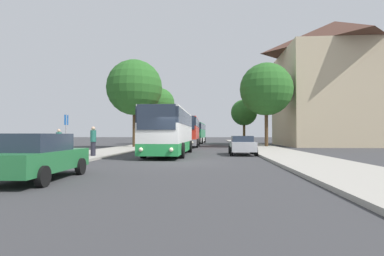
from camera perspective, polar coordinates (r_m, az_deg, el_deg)
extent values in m
plane|color=#38383A|center=(16.12, -2.64, -6.62)|extent=(300.00, 300.00, 0.00)
cube|color=#A39E93|center=(18.30, -25.09, -5.63)|extent=(4.00, 120.00, 0.15)
cube|color=#A39E93|center=(16.80, 21.94, -6.05)|extent=(4.00, 120.00, 0.15)
cube|color=#C6B28E|center=(44.98, 25.66, 5.03)|extent=(14.22, 14.13, 12.66)
pyramid|color=#513328|center=(46.65, 25.56, 15.41)|extent=(14.22, 14.13, 4.24)
cube|color=#238942|center=(22.18, -4.22, -3.53)|extent=(2.50, 10.52, 0.70)
cube|color=silver|center=(22.16, -4.21, -1.07)|extent=(2.50, 10.52, 1.20)
cube|color=#232D3D|center=(22.19, -4.21, 1.71)|extent=(2.52, 10.31, 0.95)
cube|color=silver|center=(22.22, -4.21, 3.08)|extent=(2.45, 10.31, 0.12)
cube|color=#232D3D|center=(16.98, -6.84, 2.11)|extent=(2.22, 0.07, 1.45)
sphere|color=#F4EAC1|center=(17.14, -9.71, -4.07)|extent=(0.24, 0.24, 0.24)
sphere|color=#F4EAC1|center=(16.81, -3.98, -4.14)|extent=(0.24, 0.24, 0.24)
cylinder|color=black|center=(19.32, -9.23, -4.22)|extent=(0.30, 1.00, 1.00)
cylinder|color=black|center=(18.90, -1.93, -4.31)|extent=(0.30, 1.00, 1.00)
cylinder|color=black|center=(25.49, -5.92, -3.51)|extent=(0.30, 1.00, 1.00)
cylinder|color=black|center=(25.18, -0.38, -3.54)|extent=(0.30, 1.00, 1.00)
cube|color=gray|center=(37.65, -0.86, -2.59)|extent=(2.76, 11.50, 0.70)
cube|color=red|center=(37.64, -0.85, -0.93)|extent=(2.76, 11.50, 1.49)
cube|color=#232D3D|center=(37.67, -0.85, 0.93)|extent=(2.78, 11.27, 0.95)
cube|color=red|center=(37.69, -0.85, 1.74)|extent=(2.70, 11.27, 0.12)
cube|color=#232D3D|center=(31.93, -1.57, 1.05)|extent=(2.31, 0.10, 1.45)
sphere|color=#F4EAC1|center=(31.98, -3.18, -2.76)|extent=(0.24, 0.24, 0.24)
sphere|color=#F4EAC1|center=(31.83, 0.04, -2.77)|extent=(0.24, 0.24, 0.24)
cylinder|color=black|center=(34.35, -3.39, -2.93)|extent=(0.32, 1.00, 1.00)
cylinder|color=black|center=(34.15, 0.89, -2.94)|extent=(0.32, 1.00, 1.00)
cylinder|color=black|center=(41.18, -2.31, -2.65)|extent=(0.32, 1.00, 1.00)
cylinder|color=black|center=(41.02, 1.27, -2.65)|extent=(0.32, 1.00, 1.00)
cube|color=silver|center=(52.03, 0.81, -2.22)|extent=(2.93, 10.97, 0.70)
cube|color=#23844C|center=(52.02, 0.81, -1.07)|extent=(2.93, 10.97, 1.39)
cube|color=#232D3D|center=(52.04, 0.81, 0.22)|extent=(2.95, 10.75, 0.95)
cube|color=#23844C|center=(52.05, 0.81, 0.81)|extent=(2.87, 10.75, 0.12)
cube|color=#232D3D|center=(46.59, 0.18, 0.20)|extent=(2.27, 0.15, 1.45)
sphere|color=#F4EAC1|center=(46.67, -0.90, -2.29)|extent=(0.24, 0.24, 0.24)
sphere|color=#F4EAC1|center=(46.48, 1.26, -2.29)|extent=(0.24, 0.24, 0.24)
cylinder|color=black|center=(48.93, -1.02, -2.43)|extent=(0.34, 1.01, 1.00)
cylinder|color=black|center=(48.67, 1.93, -2.43)|extent=(0.34, 1.01, 1.00)
cylinder|color=black|center=(55.41, -0.17, -2.29)|extent=(0.34, 1.01, 1.00)
cylinder|color=black|center=(55.18, 2.44, -2.29)|extent=(0.34, 1.01, 1.00)
cube|color=#236B38|center=(11.22, -27.27, -5.56)|extent=(1.95, 4.41, 0.66)
cube|color=#232D3D|center=(11.04, -27.67, -2.43)|extent=(1.65, 2.32, 0.57)
cylinder|color=black|center=(12.85, -27.84, -6.46)|extent=(0.23, 0.63, 0.62)
cylinder|color=black|center=(12.08, -20.46, -6.87)|extent=(0.23, 0.63, 0.62)
cylinder|color=black|center=(9.66, -26.54, -8.25)|extent=(0.23, 0.63, 0.62)
cube|color=#B7B7BC|center=(22.51, 9.53, -3.44)|extent=(1.75, 4.13, 0.66)
cube|color=#232D3D|center=(22.65, 9.49, -2.04)|extent=(1.52, 2.15, 0.43)
cylinder|color=black|center=(21.35, 12.10, -4.44)|extent=(0.21, 0.62, 0.62)
cylinder|color=black|center=(21.20, 7.52, -4.48)|extent=(0.21, 0.62, 0.62)
cylinder|color=black|center=(23.87, 11.32, -4.10)|extent=(0.21, 0.62, 0.62)
cylinder|color=black|center=(23.74, 7.22, -4.13)|extent=(0.21, 0.62, 0.62)
cylinder|color=gray|center=(19.22, -22.85, -1.36)|extent=(0.08, 0.08, 2.57)
cube|color=#1E56A3|center=(19.24, -22.82, 1.43)|extent=(0.03, 0.45, 0.60)
cylinder|color=#23232D|center=(20.14, -18.31, -3.78)|extent=(0.30, 0.30, 0.89)
cylinder|color=#236656|center=(20.12, -18.29, -1.46)|extent=(0.36, 0.36, 0.74)
sphere|color=tan|center=(20.12, -18.28, -0.06)|extent=(0.24, 0.24, 0.24)
cylinder|color=#23232D|center=(21.47, -24.05, -3.67)|extent=(0.30, 0.30, 0.82)
cylinder|color=#236656|center=(21.45, -24.03, -1.66)|extent=(0.36, 0.36, 0.68)
sphere|color=tan|center=(21.45, -24.02, -0.45)|extent=(0.22, 0.22, 0.22)
cylinder|color=#23232D|center=(21.28, -18.35, -3.69)|extent=(0.30, 0.30, 0.86)
cylinder|color=#B2A899|center=(21.26, -18.34, -1.57)|extent=(0.36, 0.36, 0.72)
sphere|color=tan|center=(21.26, -18.33, -0.29)|extent=(0.23, 0.23, 0.23)
cylinder|color=#47331E|center=(33.98, -10.92, 0.11)|extent=(0.40, 0.40, 4.30)
sphere|color=#286023|center=(34.38, -10.89, 7.58)|extent=(6.20, 6.20, 6.20)
cylinder|color=#47331E|center=(45.03, -6.31, -0.26)|extent=(0.40, 0.40, 4.26)
sphere|color=#286023|center=(45.26, -6.30, 4.66)|extent=(4.67, 4.67, 4.67)
cylinder|color=#513D23|center=(47.52, 9.90, -0.89)|extent=(0.40, 0.40, 3.28)
sphere|color=#286023|center=(47.64, 9.88, 2.92)|extent=(4.08, 4.08, 4.08)
cylinder|color=#47331E|center=(35.73, 13.99, 0.09)|extent=(0.40, 0.40, 4.34)
sphere|color=#286023|center=(36.11, 13.95, 7.19)|extent=(6.11, 6.11, 6.11)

